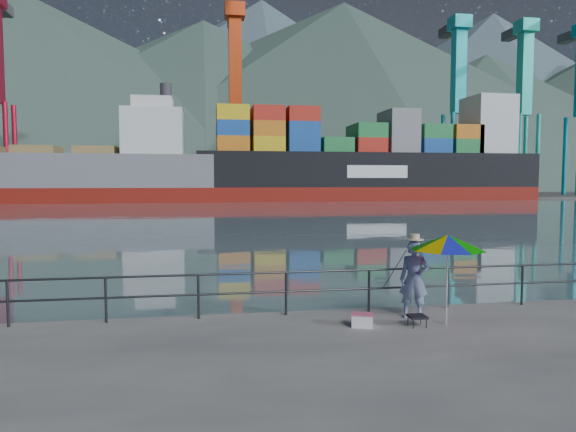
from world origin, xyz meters
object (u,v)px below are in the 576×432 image
(cooler_bag, at_px, (362,321))
(beach_umbrella, at_px, (448,242))
(container_ship, at_px, (377,164))
(fisherman, at_px, (414,279))
(bulk_carrier, at_px, (57,173))

(cooler_bag, bearing_deg, beach_umbrella, 14.67)
(beach_umbrella, relative_size, container_ship, 0.03)
(fisherman, bearing_deg, container_ship, 95.69)
(cooler_bag, bearing_deg, bulk_carrier, 128.35)
(bulk_carrier, bearing_deg, beach_umbrella, -69.53)
(beach_umbrella, distance_m, container_ship, 77.14)
(fisherman, distance_m, bulk_carrier, 76.24)
(beach_umbrella, bearing_deg, fisherman, 126.65)
(cooler_bag, bearing_deg, container_ship, 89.69)
(fisherman, height_order, bulk_carrier, bulk_carrier)
(beach_umbrella, xyz_separation_m, cooler_bag, (-1.84, 0.14, -1.67))
(bulk_carrier, bearing_deg, container_ship, 1.28)
(cooler_bag, height_order, container_ship, container_ship)
(container_ship, bearing_deg, fisherman, -108.61)
(cooler_bag, xyz_separation_m, bulk_carrier, (-25.06, 71.93, 4.01))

